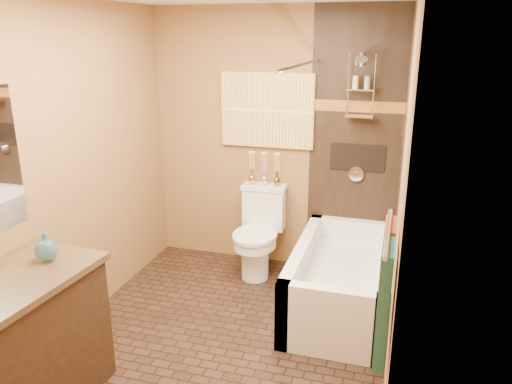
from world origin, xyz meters
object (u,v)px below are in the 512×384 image
at_px(sunset_painting, 267,110).
at_px(vanity, 21,345).
at_px(bathtub, 342,285).
at_px(toilet, 259,232).

xyz_separation_m(sunset_painting, vanity, (-0.86, -2.48, -1.10)).
bearing_deg(bathtub, sunset_painting, 140.06).
bearing_deg(vanity, sunset_painting, 75.15).
bearing_deg(vanity, bathtub, 49.71).
bearing_deg(toilet, bathtub, -29.22).
bearing_deg(bathtub, toilet, 152.47).
relative_size(sunset_painting, vanity, 0.85).
xyz_separation_m(sunset_painting, toilet, (-0.00, -0.27, -1.13)).
bearing_deg(sunset_painting, vanity, -109.14).
bearing_deg(toilet, vanity, -113.01).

